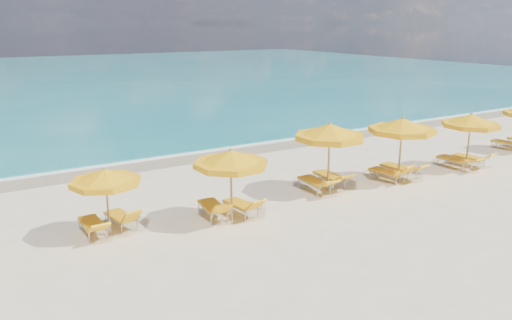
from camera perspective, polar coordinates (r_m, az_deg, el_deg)
ground_plane at (r=17.40m, az=2.56°, el=-4.93°), size 120.00×120.00×0.00m
ocean at (r=62.53m, az=-22.84°, el=8.63°), size 120.00×80.00×0.30m
wet_sand_band at (r=23.63m, az=-7.40°, el=0.44°), size 120.00×2.60×0.01m
foam_line at (r=24.35m, az=-8.17°, el=0.85°), size 120.00×1.20×0.03m
whitecap_near at (r=31.31m, az=-24.84°, el=2.81°), size 14.00×0.36×0.05m
whitecap_far at (r=41.71m, az=-6.60°, el=6.93°), size 18.00×0.30×0.05m
umbrella_2 at (r=14.91m, az=-16.84°, el=-1.93°), size 2.17×2.17×2.07m
umbrella_3 at (r=15.26m, az=-2.90°, el=0.09°), size 2.95×2.95×2.37m
umbrella_4 at (r=18.21m, az=8.44°, el=3.15°), size 3.41×3.41×2.62m
umbrella_5 at (r=20.00m, az=16.36°, el=3.74°), size 2.73×2.73×2.60m
umbrella_6 at (r=22.85m, az=23.35°, el=4.10°), size 3.16×3.16×2.42m
lounger_2_left at (r=15.56m, az=-18.14°, el=-7.43°), size 0.61×1.74×0.72m
lounger_2_right at (r=15.89m, az=-15.13°, el=-6.72°), size 0.81×1.66×0.80m
lounger_3_left at (r=16.09m, az=-4.90°, el=-5.85°), size 0.81×1.87×0.83m
lounger_3_right at (r=16.30m, az=-1.65°, el=-5.58°), size 0.78×1.71×0.79m
lounger_4_left at (r=18.60m, az=6.77°, el=-2.93°), size 0.74×1.95×0.76m
lounger_4_right at (r=19.35m, az=8.45°, el=-2.27°), size 0.76×1.96×0.75m
lounger_5_left at (r=20.36m, az=14.83°, el=-1.74°), size 0.93×1.86×0.88m
lounger_5_right at (r=21.01m, az=16.10°, el=-1.28°), size 0.86×2.03×0.79m
lounger_6_left at (r=23.09m, az=21.81°, el=-0.33°), size 0.72×1.98×0.71m
lounger_6_right at (r=23.80m, az=23.22°, el=-0.06°), size 0.87×1.83×0.76m
lounger_7_left at (r=27.61m, az=26.72°, el=1.52°), size 0.82×1.77×0.74m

